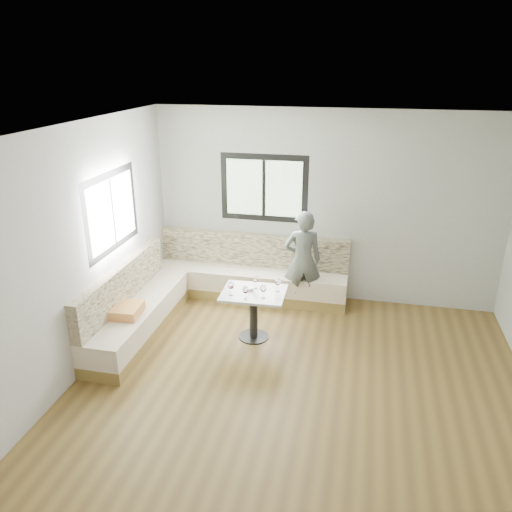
{
  "coord_description": "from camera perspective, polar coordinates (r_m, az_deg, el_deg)",
  "views": [
    {
      "loc": [
        0.55,
        -4.5,
        3.41
      ],
      "look_at": [
        -0.72,
        1.16,
        1.11
      ],
      "focal_mm": 35.0,
      "sensor_mm": 36.0,
      "label": 1
    }
  ],
  "objects": [
    {
      "name": "room",
      "position": [
        5.03,
        4.45,
        -1.84
      ],
      "size": [
        5.01,
        5.01,
        2.81
      ],
      "color": "brown",
      "rests_on": "ground"
    },
    {
      "name": "banquette",
      "position": [
        7.17,
        -5.99,
        -3.9
      ],
      "size": [
        2.9,
        2.8,
        0.95
      ],
      "color": "olive",
      "rests_on": "ground"
    },
    {
      "name": "table",
      "position": [
        6.41,
        -0.28,
        -5.47
      ],
      "size": [
        0.82,
        0.65,
        0.66
      ],
      "rotation": [
        0.0,
        0.0,
        0.03
      ],
      "color": "black",
      "rests_on": "ground"
    },
    {
      "name": "person",
      "position": [
        7.15,
        5.35,
        -0.49
      ],
      "size": [
        0.6,
        0.47,
        1.46
      ],
      "primitive_type": "imported",
      "rotation": [
        0.0,
        0.0,
        3.4
      ],
      "color": "#545B57",
      "rests_on": "ground"
    },
    {
      "name": "olive_ramekin",
      "position": [
        6.38,
        -0.67,
        -3.77
      ],
      "size": [
        0.09,
        0.09,
        0.03
      ],
      "color": "white",
      "rests_on": "table"
    },
    {
      "name": "wine_glass_a",
      "position": [
        6.21,
        -2.9,
        -3.43
      ],
      "size": [
        0.08,
        0.08,
        0.18
      ],
      "color": "white",
      "rests_on": "table"
    },
    {
      "name": "wine_glass_b",
      "position": [
        6.1,
        -1.2,
        -3.9
      ],
      "size": [
        0.08,
        0.08,
        0.18
      ],
      "color": "white",
      "rests_on": "table"
    },
    {
      "name": "wine_glass_c",
      "position": [
        6.13,
        0.84,
        -3.78
      ],
      "size": [
        0.08,
        0.08,
        0.18
      ],
      "color": "white",
      "rests_on": "table"
    },
    {
      "name": "wine_glass_d",
      "position": [
        6.38,
        -0.04,
        -2.7
      ],
      "size": [
        0.08,
        0.08,
        0.18
      ],
      "color": "white",
      "rests_on": "table"
    },
    {
      "name": "wine_glass_e",
      "position": [
        6.3,
        2.51,
        -3.04
      ],
      "size": [
        0.08,
        0.08,
        0.18
      ],
      "color": "white",
      "rests_on": "table"
    }
  ]
}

